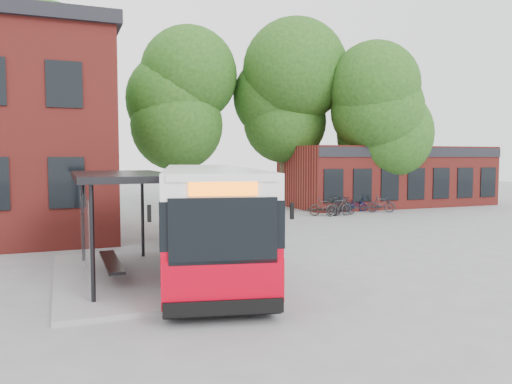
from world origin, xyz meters
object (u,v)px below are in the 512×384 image
object	(u,v)px
bicycle_5	(343,205)
bicycle_7	(381,204)
city_bus	(206,216)
bus_shelter	(122,226)
bicycle_1	(324,207)
bicycle_4	(344,207)
bicycle_6	(356,205)
bicycle_3	(339,207)

from	to	relation	value
bicycle_5	bicycle_7	distance (m)	2.36
city_bus	bicycle_5	bearing A→B (deg)	55.71
bus_shelter	city_bus	world-z (taller)	city_bus
bicycle_1	bicycle_5	xyz separation A→B (m)	(1.73, 0.84, -0.02)
bicycle_4	bicycle_6	xyz separation A→B (m)	(1.57, 1.23, -0.03)
city_bus	bicycle_4	distance (m)	14.52
bicycle_4	bicycle_6	size ratio (longest dim) A/B	1.08
city_bus	bicycle_7	size ratio (longest dim) A/B	7.06
bicycle_5	bicycle_4	bearing A→B (deg)	132.58
bus_shelter	bicycle_1	size ratio (longest dim) A/B	4.17
bicycle_6	bicycle_7	world-z (taller)	bicycle_7
bicycle_5	city_bus	bearing A→B (deg)	113.43
city_bus	bicycle_4	size ratio (longest dim) A/B	6.82
bicycle_3	bicycle_7	xyz separation A→B (m)	(3.32, 0.69, -0.03)
bicycle_5	bicycle_1	bearing A→B (deg)	96.13
bicycle_1	bicycle_3	world-z (taller)	bicycle_3
bicycle_5	bicycle_7	xyz separation A→B (m)	(2.29, -0.56, 0.01)
bus_shelter	bicycle_7	world-z (taller)	bus_shelter
bicycle_1	bicycle_7	size ratio (longest dim) A/B	1.01
bicycle_1	bicycle_5	distance (m)	1.92
city_bus	bicycle_7	world-z (taller)	city_bus
bicycle_1	bicycle_6	distance (m)	3.00
bicycle_7	bicycle_4	bearing A→B (deg)	123.14
bus_shelter	bicycle_4	size ratio (longest dim) A/B	4.08
bicycle_1	bicycle_7	bearing A→B (deg)	-63.28
bicycle_4	bicycle_5	bearing A→B (deg)	-41.75
bus_shelter	bicycle_5	world-z (taller)	bus_shelter
city_bus	bicycle_1	size ratio (longest dim) A/B	6.97
bicycle_1	city_bus	bearing A→B (deg)	158.29
bicycle_4	bicycle_7	bearing A→B (deg)	-95.67
bicycle_6	bicycle_7	size ratio (longest dim) A/B	0.96
bicycle_3	bicycle_4	world-z (taller)	bicycle_3
bicycle_6	bicycle_7	bearing A→B (deg)	-129.78
bicycle_6	bus_shelter	bearing A→B (deg)	122.34
city_bus	bicycle_7	bearing A→B (deg)	49.01
bicycle_5	bicycle_6	world-z (taller)	bicycle_5
city_bus	bicycle_7	distance (m)	16.95
bicycle_6	bicycle_4	bearing A→B (deg)	122.01
bus_shelter	bicycle_7	distance (m)	19.70
city_bus	bicycle_1	xyz separation A→B (m)	(9.59, 9.77, -0.98)
bicycle_3	bicycle_6	bearing A→B (deg)	-61.17
bus_shelter	bicycle_6	world-z (taller)	bus_shelter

